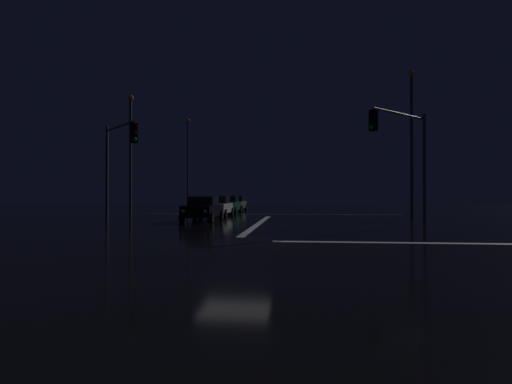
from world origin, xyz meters
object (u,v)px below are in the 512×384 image
at_px(streetlamp_right_near, 412,134).
at_px(sedan_white, 217,206).
at_px(traffic_signal_ne, 404,145).
at_px(streetlamp_left_near, 130,147).
at_px(sedan_black, 203,209).
at_px(sedan_green, 228,204).
at_px(traffic_signal_nw, 118,153).
at_px(sedan_gray, 235,203).
at_px(streetlamp_left_far, 188,158).

bearing_deg(streetlamp_right_near, sedan_white, 174.49).
relative_size(traffic_signal_ne, streetlamp_left_near, 0.69).
bearing_deg(sedan_black, sedan_green, 91.46).
height_order(sedan_black, streetlamp_left_near, streetlamp_left_near).
xyz_separation_m(sedan_white, streetlamp_left_near, (-6.27, -1.35, 4.45)).
xyz_separation_m(sedan_black, streetlamp_right_near, (13.84, 3.88, 5.07)).
height_order(sedan_black, sedan_white, same).
distance_m(sedan_green, traffic_signal_nw, 14.65).
distance_m(sedan_gray, traffic_signal_nw, 19.69).
relative_size(sedan_black, streetlamp_left_far, 0.42).
bearing_deg(sedan_gray, sedan_white, -88.44).
distance_m(sedan_white, traffic_signal_ne, 14.70).
height_order(streetlamp_left_far, streetlamp_right_near, streetlamp_left_far).
height_order(traffic_signal_ne, streetlamp_left_near, streetlamp_left_near).
bearing_deg(sedan_white, traffic_signal_nw, -118.79).
distance_m(sedan_green, streetlamp_left_near, 10.44).
bearing_deg(sedan_black, sedan_white, 91.42).
bearing_deg(sedan_black, traffic_signal_nw, -149.60).
distance_m(sedan_gray, streetlamp_left_far, 8.57).
bearing_deg(streetlamp_left_near, sedan_black, -31.19).
height_order(sedan_green, traffic_signal_ne, traffic_signal_ne).
bearing_deg(sedan_gray, streetlamp_left_far, 149.76).
height_order(streetlamp_right_near, streetlamp_left_near, streetlamp_right_near).
bearing_deg(traffic_signal_nw, sedan_green, 73.11).
distance_m(sedan_black, streetlamp_left_far, 21.49).
height_order(sedan_black, sedan_green, same).
distance_m(sedan_black, sedan_white, 5.23).
distance_m(traffic_signal_ne, streetlamp_left_near, 19.28).
xyz_separation_m(streetlamp_left_far, streetlamp_left_near, (0.00, -16.00, -0.62)).
height_order(sedan_green, traffic_signal_nw, traffic_signal_nw).
relative_size(sedan_white, traffic_signal_ne, 0.69).
bearing_deg(traffic_signal_nw, streetlamp_left_near, 106.96).
bearing_deg(streetlamp_left_near, traffic_signal_nw, -73.04).
bearing_deg(sedan_gray, streetlamp_right_near, -41.25).
relative_size(streetlamp_left_far, streetlamp_left_near, 1.13).
relative_size(sedan_black, streetlamp_right_near, 0.42).
bearing_deg(streetlamp_left_far, sedan_black, -72.14).
bearing_deg(streetlamp_left_far, sedan_gray, -30.24).
bearing_deg(traffic_signal_ne, streetlamp_left_far, 128.53).
height_order(traffic_signal_nw, streetlamp_right_near, streetlamp_right_near).
relative_size(streetlamp_left_far, streetlamp_right_near, 1.00).
bearing_deg(traffic_signal_ne, sedan_white, 145.73).
bearing_deg(streetlamp_left_near, streetlamp_right_near, 0.00).
bearing_deg(sedan_green, traffic_signal_nw, -106.89).
distance_m(streetlamp_right_near, streetlamp_left_near, 20.25).
xyz_separation_m(sedan_gray, streetlamp_right_near, (14.27, -12.52, 5.07)).
relative_size(streetlamp_right_near, streetlamp_left_near, 1.13).
height_order(sedan_white, streetlamp_left_near, streetlamp_left_near).
bearing_deg(streetlamp_right_near, sedan_green, 153.04).
bearing_deg(traffic_signal_ne, sedan_green, 130.73).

